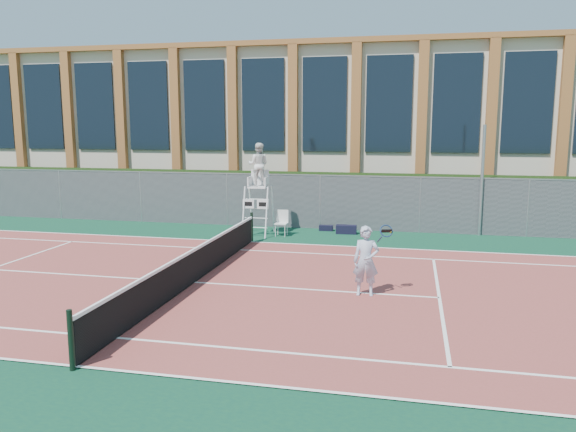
% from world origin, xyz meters
% --- Properties ---
extents(ground, '(120.00, 120.00, 0.00)m').
position_xyz_m(ground, '(0.00, 0.00, 0.00)').
color(ground, '#233814').
extents(apron, '(36.00, 20.00, 0.01)m').
position_xyz_m(apron, '(0.00, 1.00, 0.01)').
color(apron, '#0C382B').
rests_on(apron, ground).
extents(tennis_court, '(23.77, 10.97, 0.02)m').
position_xyz_m(tennis_court, '(0.00, 0.00, 0.02)').
color(tennis_court, brown).
rests_on(tennis_court, apron).
extents(tennis_net, '(0.10, 11.30, 1.10)m').
position_xyz_m(tennis_net, '(0.00, 0.00, 0.54)').
color(tennis_net, black).
rests_on(tennis_net, ground).
extents(fence, '(40.00, 0.06, 2.20)m').
position_xyz_m(fence, '(0.00, 8.80, 1.10)').
color(fence, '#595E60').
rests_on(fence, ground).
extents(hedge, '(40.00, 1.40, 2.20)m').
position_xyz_m(hedge, '(0.00, 10.00, 1.10)').
color(hedge, black).
rests_on(hedge, ground).
extents(building, '(45.00, 10.60, 8.22)m').
position_xyz_m(building, '(0.00, 17.95, 4.15)').
color(building, beige).
rests_on(building, ground).
extents(steel_pole, '(0.12, 0.12, 4.26)m').
position_xyz_m(steel_pole, '(8.27, 8.70, 2.13)').
color(steel_pole, '#9EA0A5').
rests_on(steel_pole, ground).
extents(umpire_chair, '(1.01, 1.55, 3.61)m').
position_xyz_m(umpire_chair, '(-0.13, 7.05, 2.64)').
color(umpire_chair, white).
rests_on(umpire_chair, ground).
extents(plastic_chair, '(0.47, 0.47, 0.99)m').
position_xyz_m(plastic_chair, '(0.80, 7.03, 0.59)').
color(plastic_chair, silver).
rests_on(plastic_chair, apron).
extents(sports_bag_near, '(0.82, 0.37, 0.34)m').
position_xyz_m(sports_bag_near, '(3.20, 7.90, 0.18)').
color(sports_bag_near, black).
rests_on(sports_bag_near, apron).
extents(sports_bag_far, '(0.57, 0.26, 0.22)m').
position_xyz_m(sports_bag_far, '(2.32, 8.38, 0.12)').
color(sports_bag_far, black).
rests_on(sports_bag_far, apron).
extents(tennis_player, '(0.99, 0.68, 1.76)m').
position_xyz_m(tennis_player, '(4.60, -0.16, 0.91)').
color(tennis_player, '#AAB4CC').
rests_on(tennis_player, tennis_court).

